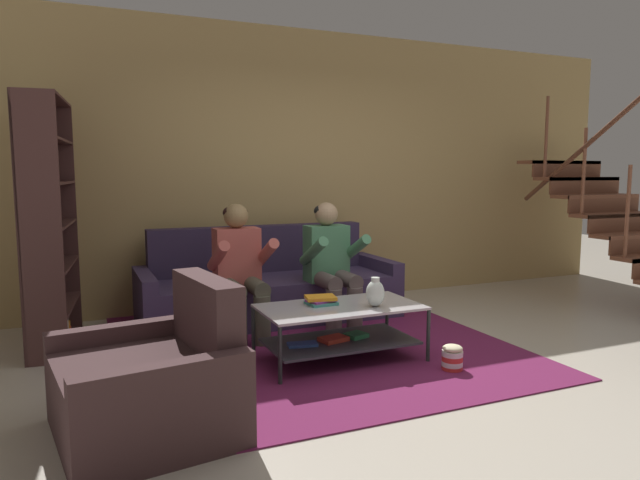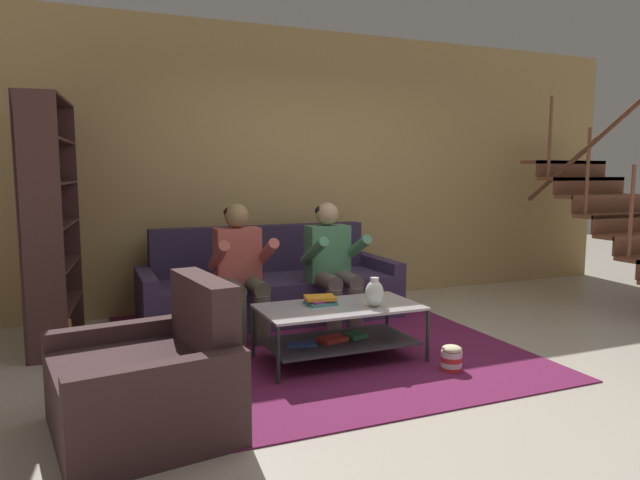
% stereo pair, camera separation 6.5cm
% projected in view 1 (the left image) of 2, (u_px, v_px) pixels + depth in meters
% --- Properties ---
extents(ground, '(16.80, 16.80, 0.00)m').
position_uv_depth(ground, '(419.00, 370.00, 4.07)').
color(ground, '#BFB5A4').
extents(back_partition, '(8.40, 0.12, 2.90)m').
position_uv_depth(back_partition, '(295.00, 168.00, 6.14)').
color(back_partition, tan).
rests_on(back_partition, ground).
extents(staircase_run, '(1.07, 2.17, 2.46)m').
position_uv_depth(staircase_run, '(626.00, 222.00, 6.05)').
color(staircase_run, brown).
rests_on(staircase_run, ground).
extents(couch, '(2.43, 0.89, 0.88)m').
position_uv_depth(couch, '(268.00, 289.00, 5.49)').
color(couch, '#3D2F51').
rests_on(couch, ground).
extents(person_seated_left, '(0.50, 0.58, 1.14)m').
position_uv_depth(person_seated_left, '(240.00, 266.00, 4.80)').
color(person_seated_left, '#514F40').
rests_on(person_seated_left, ground).
extents(person_seated_right, '(0.50, 0.58, 1.13)m').
position_uv_depth(person_seated_right, '(331.00, 260.00, 5.13)').
color(person_seated_right, '#60514F').
rests_on(person_seated_right, ground).
extents(coffee_table, '(1.19, 0.64, 0.42)m').
position_uv_depth(coffee_table, '(339.00, 324.00, 4.26)').
color(coffee_table, '#BAB4B8').
rests_on(coffee_table, ground).
extents(area_rug, '(3.00, 3.34, 0.01)m').
position_uv_depth(area_rug, '(305.00, 340.00, 4.79)').
color(area_rug, '#681C45').
rests_on(area_rug, ground).
extents(vase, '(0.14, 0.14, 0.22)m').
position_uv_depth(vase, '(375.00, 293.00, 4.21)').
color(vase, silver).
rests_on(vase, coffee_table).
extents(book_stack, '(0.25, 0.21, 0.06)m').
position_uv_depth(book_stack, '(321.00, 300.00, 4.29)').
color(book_stack, teal).
rests_on(book_stack, coffee_table).
extents(bookshelf, '(0.40, 1.07, 1.99)m').
position_uv_depth(bookshelf, '(44.00, 238.00, 4.51)').
color(bookshelf, '#4C2D2B').
rests_on(bookshelf, ground).
extents(armchair, '(1.00, 1.06, 0.83)m').
position_uv_depth(armchair, '(152.00, 384.00, 3.08)').
color(armchair, '#40292A').
rests_on(armchair, ground).
extents(popcorn_tub, '(0.15, 0.15, 0.19)m').
position_uv_depth(popcorn_tub, '(452.00, 358.00, 4.05)').
color(popcorn_tub, red).
rests_on(popcorn_tub, ground).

